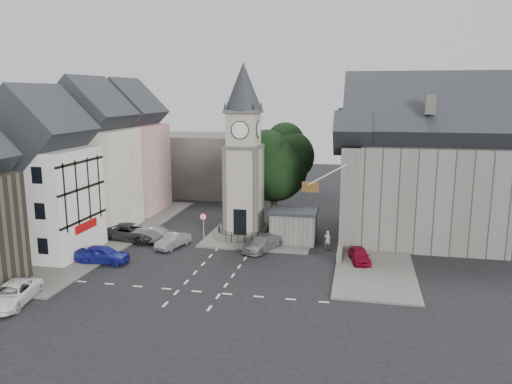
% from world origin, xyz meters
% --- Properties ---
extents(ground, '(120.00, 120.00, 0.00)m').
position_xyz_m(ground, '(0.00, 0.00, 0.00)').
color(ground, black).
rests_on(ground, ground).
extents(pavement_west, '(6.00, 30.00, 0.14)m').
position_xyz_m(pavement_west, '(-12.50, 6.00, 0.07)').
color(pavement_west, '#595651').
rests_on(pavement_west, ground).
extents(pavement_east, '(6.00, 26.00, 0.14)m').
position_xyz_m(pavement_east, '(12.00, 8.00, 0.07)').
color(pavement_east, '#595651').
rests_on(pavement_east, ground).
extents(central_island, '(10.00, 8.00, 0.16)m').
position_xyz_m(central_island, '(1.50, 8.00, 0.08)').
color(central_island, '#595651').
rests_on(central_island, ground).
extents(road_markings, '(20.00, 8.00, 0.01)m').
position_xyz_m(road_markings, '(0.00, -5.50, 0.01)').
color(road_markings, silver).
rests_on(road_markings, ground).
extents(clock_tower, '(4.86, 4.86, 16.25)m').
position_xyz_m(clock_tower, '(0.00, 7.99, 8.12)').
color(clock_tower, '#4C4944').
rests_on(clock_tower, ground).
extents(stone_shelter, '(4.30, 3.30, 3.08)m').
position_xyz_m(stone_shelter, '(4.80, 7.50, 1.55)').
color(stone_shelter, slate).
rests_on(stone_shelter, ground).
extents(town_tree, '(7.20, 7.20, 10.80)m').
position_xyz_m(town_tree, '(2.00, 13.00, 6.97)').
color(town_tree, black).
rests_on(town_tree, ground).
extents(warning_sign_post, '(0.70, 0.19, 2.85)m').
position_xyz_m(warning_sign_post, '(-3.20, 5.43, 2.03)').
color(warning_sign_post, black).
rests_on(warning_sign_post, ground).
extents(terrace_pink, '(8.10, 7.60, 12.80)m').
position_xyz_m(terrace_pink, '(-15.50, 16.00, 6.58)').
color(terrace_pink, tan).
rests_on(terrace_pink, ground).
extents(terrace_cream, '(8.10, 7.60, 12.80)m').
position_xyz_m(terrace_cream, '(-15.50, 8.00, 6.58)').
color(terrace_cream, beige).
rests_on(terrace_cream, ground).
extents(terrace_tudor, '(8.10, 7.60, 12.00)m').
position_xyz_m(terrace_tudor, '(-15.50, 0.00, 6.19)').
color(terrace_tudor, silver).
rests_on(terrace_tudor, ground).
extents(backdrop_west, '(20.00, 10.00, 8.00)m').
position_xyz_m(backdrop_west, '(-12.00, 28.00, 4.00)').
color(backdrop_west, '#4C4944').
rests_on(backdrop_west, ground).
extents(east_building, '(14.40, 11.40, 12.60)m').
position_xyz_m(east_building, '(15.59, 11.00, 6.26)').
color(east_building, slate).
rests_on(east_building, ground).
extents(east_boundary_wall, '(0.40, 16.00, 0.90)m').
position_xyz_m(east_boundary_wall, '(9.20, 10.00, 0.45)').
color(east_boundary_wall, slate).
rests_on(east_boundary_wall, ground).
extents(flagpole, '(3.68, 0.10, 2.74)m').
position_xyz_m(flagpole, '(8.00, 4.00, 7.00)').
color(flagpole, white).
rests_on(flagpole, ground).
extents(car_west_blue, '(4.41, 2.02, 1.47)m').
position_xyz_m(car_west_blue, '(-9.51, -1.43, 0.73)').
color(car_west_blue, navy).
rests_on(car_west_blue, ground).
extents(car_west_silver, '(4.60, 1.73, 1.50)m').
position_xyz_m(car_west_silver, '(-7.50, 4.66, 0.75)').
color(car_west_silver, gray).
rests_on(car_west_silver, ground).
extents(car_west_grey, '(5.87, 3.35, 1.54)m').
position_xyz_m(car_west_grey, '(-10.09, 4.94, 0.77)').
color(car_west_grey, '#2C2C2E').
rests_on(car_west_grey, ground).
extents(car_island_silver, '(2.35, 4.10, 1.28)m').
position_xyz_m(car_island_silver, '(-5.50, 3.70, 0.64)').
color(car_island_silver, gray).
rests_on(car_island_silver, ground).
extents(car_island_east, '(3.62, 4.88, 1.31)m').
position_xyz_m(car_island_east, '(2.50, 4.50, 0.66)').
color(car_island_east, gray).
rests_on(car_island_east, ground).
extents(car_east_red, '(2.09, 3.79, 1.22)m').
position_xyz_m(car_east_red, '(10.80, 3.00, 0.61)').
color(car_east_red, maroon).
rests_on(car_east_red, ground).
extents(van_sw_white, '(3.10, 5.22, 1.36)m').
position_xyz_m(van_sw_white, '(-11.26, -10.00, 0.68)').
color(van_sw_white, white).
rests_on(van_sw_white, ground).
extents(pedestrian, '(0.63, 0.44, 1.64)m').
position_xyz_m(pedestrian, '(8.00, 6.13, 0.82)').
color(pedestrian, '#A9A38C').
rests_on(pedestrian, ground).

